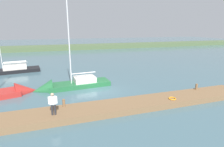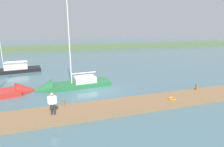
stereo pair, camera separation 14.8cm
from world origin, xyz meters
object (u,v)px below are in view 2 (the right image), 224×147
object	(u,v)px
mooring_post_near	(63,103)
mooring_post_far	(197,87)
life_ring_buoy	(172,99)
person_on_dock	(52,102)
sailboat_far_right	(67,87)

from	to	relation	value
mooring_post_near	mooring_post_far	xyz separation A→B (m)	(-13.09, 0.00, 0.00)
life_ring_buoy	person_on_dock	size ratio (longest dim) A/B	0.39
mooring_post_far	person_on_dock	world-z (taller)	person_on_dock
life_ring_buoy	person_on_dock	distance (m)	10.04
life_ring_buoy	mooring_post_far	bearing A→B (deg)	-160.45
life_ring_buoy	mooring_post_near	bearing A→B (deg)	-8.48
mooring_post_far	person_on_dock	size ratio (longest dim) A/B	0.36
mooring_post_near	life_ring_buoy	xyz separation A→B (m)	(-9.22, 1.37, -0.25)
life_ring_buoy	person_on_dock	xyz separation A→B (m)	(9.99, -0.14, 0.92)
life_ring_buoy	sailboat_far_right	world-z (taller)	sailboat_far_right
mooring_post_far	mooring_post_near	bearing A→B (deg)	0.00
mooring_post_far	sailboat_far_right	distance (m)	13.87
mooring_post_near	sailboat_far_right	size ratio (longest dim) A/B	0.05
mooring_post_far	life_ring_buoy	distance (m)	4.12
life_ring_buoy	sailboat_far_right	xyz separation A→B (m)	(8.58, -7.45, -0.41)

